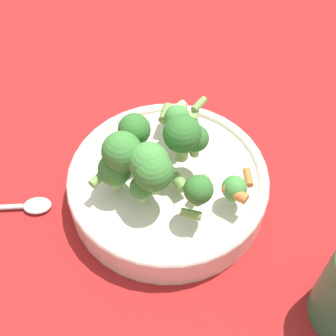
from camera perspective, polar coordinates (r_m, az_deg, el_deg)
ground_plane at (r=0.62m, az=0.00°, el=-3.35°), size 3.00×3.00×0.00m
bowl at (r=0.59m, az=0.00°, el=-1.93°), size 0.25×0.25×0.05m
pasta_salad at (r=0.53m, az=-1.47°, el=1.64°), size 0.18×0.19×0.08m
spoon at (r=0.64m, az=-19.37°, el=-4.53°), size 0.10×0.18×0.01m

